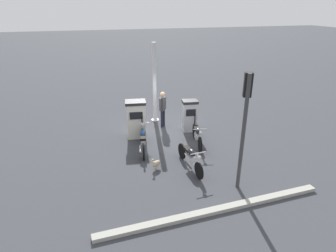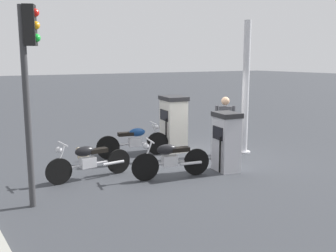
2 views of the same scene
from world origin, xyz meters
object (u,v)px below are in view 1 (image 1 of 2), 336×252
fuel_pump_near (136,119)px  motorcycle_near_pump (143,140)px  motorcycle_far_pump (197,135)px  attendant_person (163,107)px  wandering_duck (156,163)px  roadside_traffic_light (245,113)px  canopy_support_pole (155,85)px  motorcycle_extra (190,157)px  fuel_pump_far (190,115)px

fuel_pump_near → motorcycle_near_pump: size_ratio=0.79×
fuel_pump_near → motorcycle_far_pump: size_ratio=0.88×
attendant_person → wandering_duck: 4.05m
motorcycle_far_pump → roadside_traffic_light: size_ratio=0.51×
fuel_pump_near → canopy_support_pole: canopy_support_pole is taller
motorcycle_extra → attendant_person: 4.08m
motorcycle_near_pump → wandering_duck: motorcycle_near_pump is taller
fuel_pump_near → attendant_person: 1.67m
fuel_pump_near → motorcycle_far_pump: 2.80m
fuel_pump_near → motorcycle_far_pump: bearing=56.5°
motorcycle_extra → canopy_support_pole: canopy_support_pole is taller
motorcycle_near_pump → attendant_person: attendant_person is taller
fuel_pump_near → motorcycle_extra: fuel_pump_near is taller
motorcycle_extra → roadside_traffic_light: bearing=37.6°
attendant_person → motorcycle_extra: bearing=-0.8°
fuel_pump_near → motorcycle_extra: 3.52m
canopy_support_pole → roadside_traffic_light: bearing=10.9°
fuel_pump_far → motorcycle_near_pump: (1.35, -2.49, -0.29)m
fuel_pump_far → wandering_duck: size_ratio=3.10×
attendant_person → wandering_duck: attendant_person is taller
attendant_person → roadside_traffic_light: 5.82m
motorcycle_far_pump → motorcycle_extra: size_ratio=0.91×
motorcycle_far_pump → wandering_duck: bearing=-56.8°
motorcycle_extra → fuel_pump_far: bearing=160.7°
fuel_pump_near → motorcycle_near_pump: (1.35, 0.02, -0.39)m
motorcycle_near_pump → fuel_pump_far: bearing=118.5°
wandering_duck → roadside_traffic_light: size_ratio=0.13×
fuel_pump_near → fuel_pump_far: fuel_pump_near is taller
fuel_pump_far → motorcycle_extra: bearing=-19.3°
motorcycle_far_pump → attendant_person: size_ratio=1.10×
motorcycle_extra → roadside_traffic_light: 2.79m
motorcycle_far_pump → motorcycle_extra: motorcycle_far_pump is taller
attendant_person → roadside_traffic_light: (5.50, 1.07, 1.55)m
motorcycle_far_pump → canopy_support_pole: size_ratio=0.49×
fuel_pump_near → motorcycle_extra: bearing=23.3°
attendant_person → canopy_support_pole: canopy_support_pole is taller
wandering_duck → motorcycle_near_pump: bearing=-174.6°
wandering_duck → roadside_traffic_light: roadside_traffic_light is taller
motorcycle_extra → canopy_support_pole: size_ratio=0.54×
roadside_traffic_light → motorcycle_extra: bearing=-142.4°
fuel_pump_near → motorcycle_far_pump: (1.53, 2.31, -0.37)m
motorcycle_extra → wandering_duck: size_ratio=4.39×
fuel_pump_far → attendant_person: bearing=-127.7°
motorcycle_extra → wandering_duck: (-0.28, -1.22, -0.23)m
wandering_duck → canopy_support_pole: (-4.66, 1.10, 1.65)m
fuel_pump_far → motorcycle_near_pump: 2.85m
attendant_person → canopy_support_pole: 1.26m
wandering_duck → roadside_traffic_light: 3.74m
fuel_pump_near → attendant_person: (-0.83, 1.44, 0.16)m
motorcycle_near_pump → motorcycle_far_pump: bearing=85.5°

